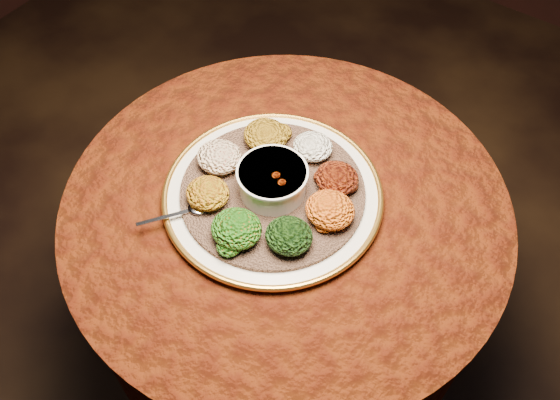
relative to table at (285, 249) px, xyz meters
The scene contains 13 objects.
table is the anchor object (origin of this frame).
platter 0.19m from the table, behind, with size 0.58×0.58×0.02m.
injera 0.21m from the table, behind, with size 0.39×0.39×0.01m, color brown.
stew_bowl 0.25m from the table, behind, with size 0.15×0.15×0.06m.
spoon 0.29m from the table, 132.47° to the right, with size 0.10×0.12×0.01m.
portion_ayib 0.26m from the table, 98.95° to the left, with size 0.09×0.08×0.04m, color white.
portion_kitfo 0.25m from the table, 50.59° to the left, with size 0.09×0.09×0.04m, color black.
portion_tikil 0.25m from the table, ahead, with size 0.10×0.10×0.05m, color #AF700E.
portion_gomen 0.26m from the table, 52.33° to the right, with size 0.10×0.09×0.05m, color black.
portion_mixveg 0.27m from the table, 98.70° to the right, with size 0.10×0.10×0.05m, color #933B09.
portion_kik 0.28m from the table, 140.59° to the right, with size 0.09×0.09×0.04m, color #9A720D.
portion_timatim 0.29m from the table, behind, with size 0.10×0.09×0.05m, color #730607.
portion_shiro 0.28m from the table, 142.00° to the left, with size 0.10×0.09×0.05m, color #896310.
Camera 1 is at (0.45, -0.65, 1.79)m, focal length 40.00 mm.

